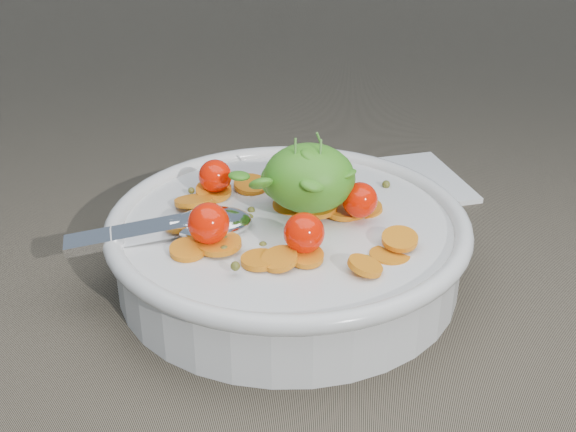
{
  "coord_description": "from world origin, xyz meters",
  "views": [
    {
      "loc": [
        0.03,
        -0.5,
        0.32
      ],
      "look_at": [
        -0.01,
        -0.01,
        0.06
      ],
      "focal_mm": 45.0,
      "sensor_mm": 36.0,
      "label": 1
    }
  ],
  "objects": [
    {
      "name": "bowl",
      "position": [
        -0.01,
        -0.01,
        0.03
      ],
      "size": [
        0.31,
        0.28,
        0.12
      ],
      "color": "silver",
      "rests_on": "ground"
    },
    {
      "name": "napkin",
      "position": [
        0.09,
        0.17,
        0.0
      ],
      "size": [
        0.17,
        0.16,
        0.01
      ],
      "primitive_type": "cube",
      "rotation": [
        0.0,
        0.0,
        0.34
      ],
      "color": "white",
      "rests_on": "ground"
    },
    {
      "name": "ground",
      "position": [
        0.0,
        0.0,
        0.0
      ],
      "size": [
        6.0,
        6.0,
        0.0
      ],
      "primitive_type": "plane",
      "color": "brown",
      "rests_on": "ground"
    }
  ]
}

